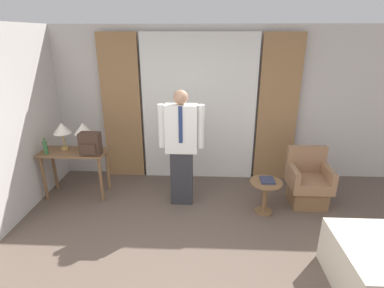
{
  "coord_description": "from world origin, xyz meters",
  "views": [
    {
      "loc": [
        0.11,
        -2.46,
        2.56
      ],
      "look_at": [
        -0.07,
        1.58,
        1.05
      ],
      "focal_mm": 28.0,
      "sensor_mm": 36.0,
      "label": 1
    }
  ],
  "objects_px": {
    "table_lamp_right": "(83,129)",
    "backpack": "(90,144)",
    "bottle_near_edge": "(45,147)",
    "table_lamp_left": "(62,129)",
    "side_table": "(265,191)",
    "armchair": "(308,183)",
    "book": "(267,180)",
    "person": "(181,145)",
    "desk": "(75,160)"
  },
  "relations": [
    {
      "from": "table_lamp_right",
      "to": "backpack",
      "type": "bearing_deg",
      "value": -49.7
    },
    {
      "from": "table_lamp_left",
      "to": "book",
      "type": "height_order",
      "value": "table_lamp_left"
    },
    {
      "from": "bottle_near_edge",
      "to": "book",
      "type": "relative_size",
      "value": 1.15
    },
    {
      "from": "bottle_near_edge",
      "to": "person",
      "type": "distance_m",
      "value": 2.12
    },
    {
      "from": "table_lamp_right",
      "to": "armchair",
      "type": "bearing_deg",
      "value": -2.58
    },
    {
      "from": "backpack",
      "to": "armchair",
      "type": "relative_size",
      "value": 0.4
    },
    {
      "from": "desk",
      "to": "backpack",
      "type": "xyz_separation_m",
      "value": [
        0.34,
        -0.12,
        0.32
      ]
    },
    {
      "from": "person",
      "to": "armchair",
      "type": "relative_size",
      "value": 2.05
    },
    {
      "from": "bottle_near_edge",
      "to": "backpack",
      "type": "distance_m",
      "value": 0.71
    },
    {
      "from": "table_lamp_right",
      "to": "bottle_near_edge",
      "type": "relative_size",
      "value": 1.68
    },
    {
      "from": "table_lamp_left",
      "to": "side_table",
      "type": "relative_size",
      "value": 0.86
    },
    {
      "from": "desk",
      "to": "side_table",
      "type": "xyz_separation_m",
      "value": [
        3.0,
        -0.4,
        -0.28
      ]
    },
    {
      "from": "table_lamp_right",
      "to": "bottle_near_edge",
      "type": "bearing_deg",
      "value": -159.03
    },
    {
      "from": "book",
      "to": "desk",
      "type": "bearing_deg",
      "value": 172.85
    },
    {
      "from": "desk",
      "to": "table_lamp_right",
      "type": "distance_m",
      "value": 0.53
    },
    {
      "from": "person",
      "to": "side_table",
      "type": "height_order",
      "value": "person"
    },
    {
      "from": "table_lamp_left",
      "to": "person",
      "type": "height_order",
      "value": "person"
    },
    {
      "from": "armchair",
      "to": "desk",
      "type": "bearing_deg",
      "value": 178.72
    },
    {
      "from": "side_table",
      "to": "table_lamp_right",
      "type": "bearing_deg",
      "value": 170.54
    },
    {
      "from": "book",
      "to": "backpack",
      "type": "bearing_deg",
      "value": 174.5
    },
    {
      "from": "table_lamp_right",
      "to": "person",
      "type": "distance_m",
      "value": 1.6
    },
    {
      "from": "table_lamp_left",
      "to": "bottle_near_edge",
      "type": "xyz_separation_m",
      "value": [
        -0.2,
        -0.21,
        -0.23
      ]
    },
    {
      "from": "table_lamp_right",
      "to": "armchair",
      "type": "distance_m",
      "value": 3.64
    },
    {
      "from": "backpack",
      "to": "person",
      "type": "height_order",
      "value": "person"
    },
    {
      "from": "table_lamp_right",
      "to": "table_lamp_left",
      "type": "bearing_deg",
      "value": 180.0
    },
    {
      "from": "backpack",
      "to": "armchair",
      "type": "distance_m",
      "value": 3.44
    },
    {
      "from": "backpack",
      "to": "person",
      "type": "bearing_deg",
      "value": -1.5
    },
    {
      "from": "bottle_near_edge",
      "to": "table_lamp_left",
      "type": "bearing_deg",
      "value": 45.88
    },
    {
      "from": "table_lamp_left",
      "to": "desk",
      "type": "bearing_deg",
      "value": -24.27
    },
    {
      "from": "table_lamp_left",
      "to": "backpack",
      "type": "bearing_deg",
      "value": -21.24
    },
    {
      "from": "person",
      "to": "bottle_near_edge",
      "type": "bearing_deg",
      "value": 179.28
    },
    {
      "from": "side_table",
      "to": "desk",
      "type": "bearing_deg",
      "value": 172.5
    },
    {
      "from": "bottle_near_edge",
      "to": "backpack",
      "type": "relative_size",
      "value": 0.75
    },
    {
      "from": "bottle_near_edge",
      "to": "armchair",
      "type": "xyz_separation_m",
      "value": [
        4.09,
        0.05,
        -0.56
      ]
    },
    {
      "from": "table_lamp_right",
      "to": "book",
      "type": "height_order",
      "value": "table_lamp_right"
    },
    {
      "from": "desk",
      "to": "backpack",
      "type": "bearing_deg",
      "value": -19.67
    },
    {
      "from": "backpack",
      "to": "side_table",
      "type": "distance_m",
      "value": 2.75
    },
    {
      "from": "side_table",
      "to": "book",
      "type": "height_order",
      "value": "book"
    },
    {
      "from": "table_lamp_right",
      "to": "armchair",
      "type": "xyz_separation_m",
      "value": [
        3.55,
        -0.16,
        -0.79
      ]
    },
    {
      "from": "person",
      "to": "book",
      "type": "height_order",
      "value": "person"
    },
    {
      "from": "armchair",
      "to": "book",
      "type": "distance_m",
      "value": 0.79
    },
    {
      "from": "desk",
      "to": "backpack",
      "type": "distance_m",
      "value": 0.48
    },
    {
      "from": "person",
      "to": "table_lamp_left",
      "type": "bearing_deg",
      "value": 173.03
    },
    {
      "from": "desk",
      "to": "side_table",
      "type": "distance_m",
      "value": 3.04
    },
    {
      "from": "armchair",
      "to": "book",
      "type": "xyz_separation_m",
      "value": [
        -0.7,
        -0.3,
        0.2
      ]
    },
    {
      "from": "backpack",
      "to": "book",
      "type": "bearing_deg",
      "value": -5.5
    },
    {
      "from": "table_lamp_left",
      "to": "person",
      "type": "distance_m",
      "value": 1.94
    },
    {
      "from": "table_lamp_right",
      "to": "side_table",
      "type": "bearing_deg",
      "value": -9.46
    },
    {
      "from": "table_lamp_right",
      "to": "backpack",
      "type": "xyz_separation_m",
      "value": [
        0.17,
        -0.2,
        -0.17
      ]
    },
    {
      "from": "backpack",
      "to": "book",
      "type": "xyz_separation_m",
      "value": [
        2.68,
        -0.26,
        -0.42
      ]
    }
  ]
}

